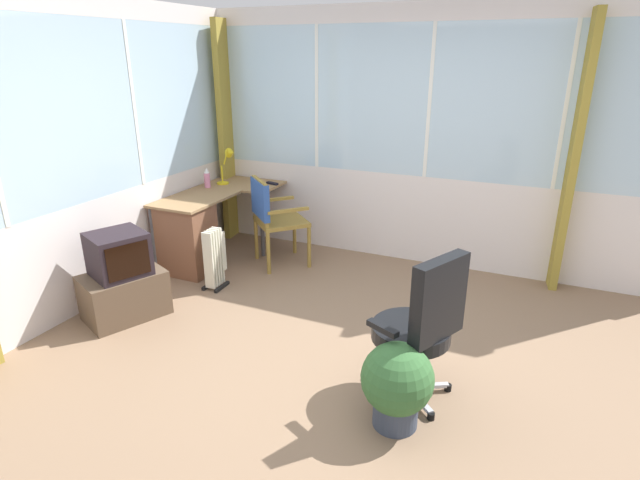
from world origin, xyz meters
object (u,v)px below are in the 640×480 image
object	(u,v)px
tv_remote	(272,183)
tv_on_stand	(122,281)
spray_bottle	(207,178)
wooden_armchair	(270,211)
desk_lamp	(229,160)
office_chair	(422,321)
potted_plant	(397,383)
space_heater	(215,258)
desk	(191,232)

from	to	relation	value
tv_remote	tv_on_stand	distance (m)	2.06
tv_remote	spray_bottle	world-z (taller)	spray_bottle
spray_bottle	wooden_armchair	bearing A→B (deg)	-96.71
spray_bottle	tv_on_stand	distance (m)	1.68
tv_on_stand	desk_lamp	bearing A→B (deg)	3.86
office_chair	tv_remote	bearing A→B (deg)	46.61
desk_lamp	spray_bottle	xyz separation A→B (m)	(-0.28, 0.11, -0.16)
tv_remote	potted_plant	distance (m)	3.21
spray_bottle	potted_plant	world-z (taller)	spray_bottle
desk_lamp	tv_on_stand	size ratio (longest dim) A/B	0.52
office_chair	space_heater	world-z (taller)	office_chair
tv_remote	space_heater	bearing A→B (deg)	-164.26
tv_remote	office_chair	xyz separation A→B (m)	(-2.07, -2.19, -0.17)
wooden_armchair	potted_plant	size ratio (longest dim) A/B	1.72
desk	potted_plant	distance (m)	2.94
tv_remote	desk_lamp	bearing A→B (deg)	120.47
desk	office_chair	world-z (taller)	office_chair
desk_lamp	potted_plant	world-z (taller)	desk_lamp
space_heater	potted_plant	size ratio (longest dim) A/B	1.07
tv_remote	spray_bottle	distance (m)	0.71
desk	tv_remote	bearing A→B (deg)	-25.28
spray_bottle	office_chair	bearing A→B (deg)	-121.00
desk_lamp	potted_plant	bearing A→B (deg)	-130.62
tv_remote	office_chair	distance (m)	3.02
tv_remote	space_heater	xyz separation A→B (m)	(-1.18, -0.03, -0.45)
desk_lamp	space_heater	size ratio (longest dim) A/B	0.69
desk	tv_on_stand	world-z (taller)	tv_on_stand
wooden_armchair	tv_on_stand	xyz separation A→B (m)	(-1.48, 0.58, -0.27)
potted_plant	desk_lamp	bearing A→B (deg)	49.38
desk	wooden_armchair	size ratio (longest dim) A/B	1.54
tv_remote	wooden_armchair	bearing A→B (deg)	-139.67
office_chair	potted_plant	bearing A→B (deg)	167.63
spray_bottle	desk_lamp	bearing A→B (deg)	-21.88
spray_bottle	space_heater	bearing A→B (deg)	-142.20
desk_lamp	desk	bearing A→B (deg)	-178.10
spray_bottle	office_chair	distance (m)	3.24
space_heater	wooden_armchair	bearing A→B (deg)	-17.91
spray_bottle	tv_on_stand	size ratio (longest dim) A/B	0.28
tv_remote	desk	bearing A→B (deg)	169.25
tv_on_stand	desk	bearing A→B (deg)	5.33
wooden_armchair	office_chair	world-z (taller)	office_chair
spray_bottle	desk	bearing A→B (deg)	-165.22
desk	tv_on_stand	size ratio (longest dim) A/B	1.89
tv_remote	wooden_armchair	world-z (taller)	wooden_armchair
desk_lamp	tv_on_stand	distance (m)	1.98
tv_on_stand	potted_plant	xyz separation A→B (m)	(-0.37, -2.47, -0.04)
desk	office_chair	bearing A→B (deg)	-113.48
tv_on_stand	space_heater	xyz separation A→B (m)	(0.80, -0.37, -0.03)
desk	desk_lamp	bearing A→B (deg)	1.90
wooden_armchair	desk	bearing A→B (deg)	121.81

